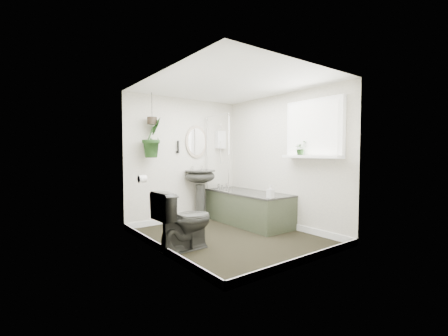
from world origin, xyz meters
TOP-DOWN VIEW (x-y plane):
  - floor at (0.00, 0.00)m, footprint 2.30×2.80m
  - ceiling at (0.00, 0.00)m, footprint 2.30×2.80m
  - wall_back at (0.00, 1.41)m, footprint 2.30×0.02m
  - wall_front at (0.00, -1.41)m, footprint 2.30×0.02m
  - wall_left at (-1.16, 0.00)m, footprint 0.02×2.80m
  - wall_right at (1.16, 0.00)m, footprint 0.02×2.80m
  - skirting at (0.00, 0.00)m, footprint 2.30×2.80m
  - bathtub at (0.80, 0.50)m, footprint 0.72×1.72m
  - bath_screen at (0.47, 0.99)m, footprint 0.04×0.72m
  - shower_box at (0.80, 1.34)m, footprint 0.20×0.10m
  - oval_mirror at (0.25, 1.37)m, footprint 0.46×0.03m
  - wall_sconce at (-0.15, 1.36)m, footprint 0.04×0.04m
  - toilet_roll_holder at (-1.10, 0.70)m, footprint 0.11×0.11m
  - window_recess at (1.09, -0.70)m, footprint 0.08×1.00m
  - window_sill at (1.02, -0.70)m, footprint 0.18×1.00m
  - window_blinds at (1.04, -0.70)m, footprint 0.01×0.86m
  - toilet at (-0.85, -0.11)m, footprint 0.80×0.48m
  - pedestal_sink at (0.25, 1.24)m, footprint 0.65×0.59m
  - sill_plant at (0.98, -0.53)m, footprint 0.19×0.17m
  - hanging_plant at (-0.70, 1.25)m, footprint 0.48×0.47m
  - soap_bottle at (0.57, -0.29)m, footprint 0.10×0.10m
  - hanging_pot at (-0.70, 1.25)m, footprint 0.16×0.16m

SIDE VIEW (x-z plane):
  - floor at x=0.00m, z-range -0.02..0.00m
  - skirting at x=0.00m, z-range 0.00..0.10m
  - bathtub at x=0.80m, z-range 0.00..0.58m
  - toilet at x=-0.85m, z-range 0.00..0.79m
  - pedestal_sink at x=0.25m, z-range 0.00..0.97m
  - soap_bottle at x=0.57m, z-range 0.58..0.78m
  - toilet_roll_holder at x=-1.10m, z-range 0.84..0.96m
  - wall_back at x=0.00m, z-range 0.00..2.30m
  - wall_front at x=0.00m, z-range 0.00..2.30m
  - wall_left at x=-1.16m, z-range 0.00..2.30m
  - wall_right at x=1.16m, z-range 0.00..2.30m
  - window_sill at x=1.02m, z-range 1.21..1.25m
  - bath_screen at x=0.47m, z-range 0.58..1.98m
  - sill_plant at x=0.98m, z-range 1.25..1.46m
  - wall_sconce at x=-0.15m, z-range 1.29..1.51m
  - oval_mirror at x=0.25m, z-range 1.19..1.81m
  - hanging_plant at x=-0.70m, z-range 1.20..1.89m
  - shower_box at x=0.80m, z-range 1.38..1.73m
  - window_recess at x=1.09m, z-range 1.20..2.10m
  - window_blinds at x=1.04m, z-range 1.27..2.03m
  - hanging_pot at x=-0.70m, z-range 1.77..1.89m
  - ceiling at x=0.00m, z-range 2.30..2.32m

